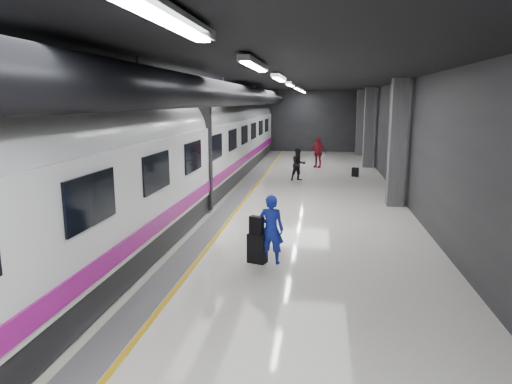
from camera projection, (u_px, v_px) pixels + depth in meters
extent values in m
plane|color=silver|center=(263.00, 214.00, 15.30)|extent=(40.00, 40.00, 0.00)
cube|color=black|center=(263.00, 76.00, 14.42)|extent=(10.00, 40.00, 0.02)
cube|color=#28282B|center=(296.00, 121.00, 34.28)|extent=(10.00, 0.02, 4.50)
cube|color=#28282B|center=(118.00, 145.00, 15.55)|extent=(0.02, 40.00, 4.50)
cube|color=#28282B|center=(422.00, 149.00, 14.17)|extent=(0.02, 40.00, 4.50)
cube|color=slate|center=(223.00, 213.00, 15.48)|extent=(0.65, 39.80, 0.01)
cube|color=yellow|center=(235.00, 213.00, 15.43)|extent=(0.10, 39.80, 0.01)
cylinder|color=black|center=(223.00, 94.00, 14.71)|extent=(0.80, 38.00, 0.80)
cube|color=silver|center=(166.00, 14.00, 3.67)|extent=(0.22, 2.60, 0.10)
cube|color=silver|center=(255.00, 64.00, 8.53)|extent=(0.22, 2.60, 0.10)
cube|color=silver|center=(279.00, 78.00, 13.38)|extent=(0.22, 2.60, 0.10)
cube|color=silver|center=(291.00, 84.00, 18.24)|extent=(0.22, 2.60, 0.10)
cube|color=silver|center=(297.00, 88.00, 23.10)|extent=(0.22, 2.60, 0.10)
cube|color=silver|center=(301.00, 90.00, 27.95)|extent=(0.22, 2.60, 0.10)
cube|color=silver|center=(304.00, 92.00, 31.84)|extent=(0.22, 2.60, 0.10)
cube|color=#515154|center=(397.00, 143.00, 16.17)|extent=(0.55, 0.55, 4.50)
cube|color=#515154|center=(369.00, 128.00, 25.88)|extent=(0.55, 0.55, 4.50)
cube|color=#515154|center=(360.00, 123.00, 31.71)|extent=(0.55, 0.55, 4.50)
cube|color=black|center=(169.00, 201.00, 15.68)|extent=(2.80, 38.00, 0.60)
cube|color=white|center=(168.00, 161.00, 15.40)|extent=(2.90, 38.00, 2.20)
cylinder|color=white|center=(167.00, 132.00, 15.22)|extent=(2.80, 38.00, 2.80)
cube|color=#990D80|center=(210.00, 185.00, 15.36)|extent=(0.04, 38.00, 0.35)
cube|color=black|center=(167.00, 153.00, 15.35)|extent=(3.05, 0.25, 3.80)
cube|color=black|center=(91.00, 200.00, 7.35)|extent=(0.05, 1.60, 0.85)
cube|color=black|center=(157.00, 172.00, 10.27)|extent=(0.05, 1.60, 0.85)
cube|color=black|center=(193.00, 156.00, 13.18)|extent=(0.05, 1.60, 0.85)
cube|color=black|center=(217.00, 146.00, 16.09)|extent=(0.05, 1.60, 0.85)
cube|color=black|center=(233.00, 140.00, 19.01)|extent=(0.05, 1.60, 0.85)
cube|color=black|center=(245.00, 135.00, 21.92)|extent=(0.05, 1.60, 0.85)
cube|color=black|center=(254.00, 131.00, 24.83)|extent=(0.05, 1.60, 0.85)
cube|color=black|center=(261.00, 128.00, 27.75)|extent=(0.05, 1.60, 0.85)
cube|color=black|center=(267.00, 125.00, 30.66)|extent=(0.05, 1.60, 0.85)
imported|color=#1B22CE|center=(271.00, 229.00, 10.51)|extent=(0.63, 0.45, 1.63)
cube|color=black|center=(257.00, 248.00, 10.64)|extent=(0.49, 0.39, 0.69)
cube|color=black|center=(257.00, 225.00, 10.51)|extent=(0.36, 0.28, 0.42)
imported|color=black|center=(298.00, 164.00, 21.63)|extent=(0.94, 0.87, 1.55)
imported|color=maroon|center=(318.00, 152.00, 26.02)|extent=(1.10, 0.82, 1.74)
cube|color=black|center=(355.00, 172.00, 22.92)|extent=(0.37, 0.31, 0.46)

